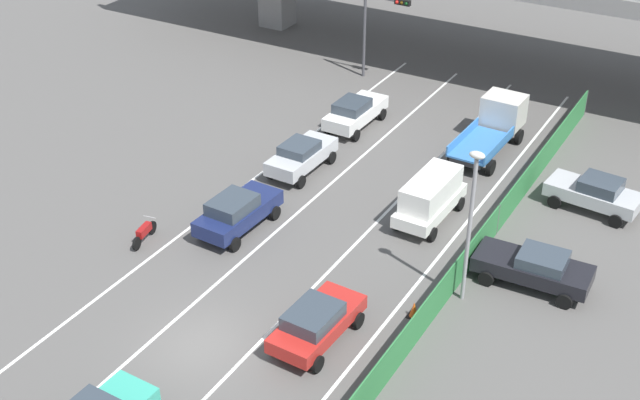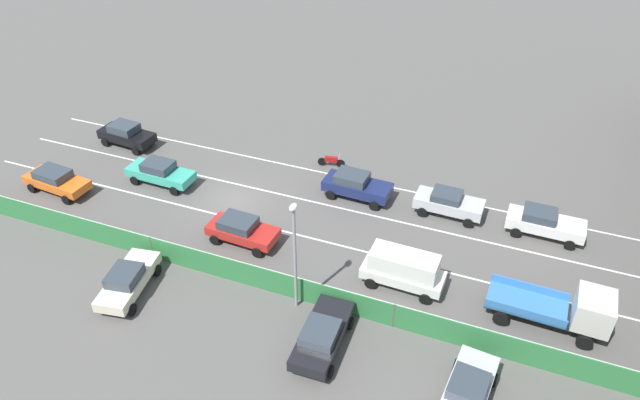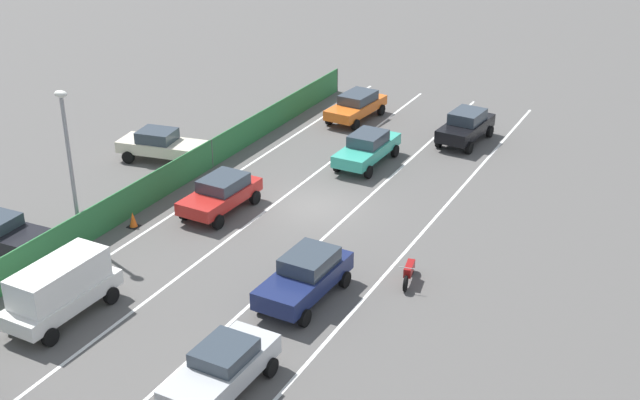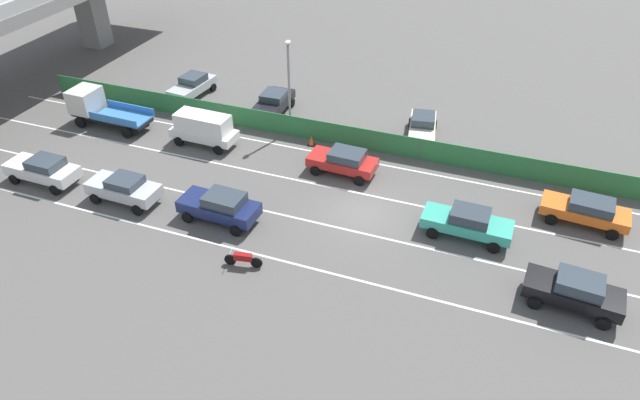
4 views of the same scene
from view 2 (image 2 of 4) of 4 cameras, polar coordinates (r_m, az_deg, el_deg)
name	(u,v)px [view 2 (image 2 of 4)]	position (r m, az deg, el deg)	size (l,w,h in m)	color
ground_plane	(236,201)	(39.16, -8.09, -0.08)	(300.00, 300.00, 0.00)	#565451
lane_line_left_edge	(341,176)	(41.21, 2.05, 2.29)	(0.14, 46.85, 0.01)	silver
lane_line_mid_left	(323,204)	(38.48, 0.27, -0.38)	(0.14, 46.85, 0.01)	silver
lane_line_mid_right	(302,236)	(35.89, -1.79, -3.46)	(0.14, 46.85, 0.01)	silver
lane_line_right_edge	(277,272)	(33.47, -4.17, -6.98)	(0.14, 46.85, 0.01)	silver
green_fence	(265,280)	(32.00, -5.35, -7.65)	(0.10, 42.95, 1.51)	#2D753D
car_sedan_red	(242,229)	(35.23, -7.57, -2.83)	(2.16, 4.28, 1.58)	red
car_sedan_navy	(356,185)	(38.69, 3.49, 1.47)	(2.15, 4.50, 1.73)	navy
car_taxi_teal	(160,172)	(41.45, -15.17, 2.62)	(2.03, 4.72, 1.64)	teal
car_van_white	(403,268)	(32.13, 8.05, -6.54)	(2.02, 4.48, 2.17)	silver
car_hatchback_white	(544,222)	(37.89, 20.82, -2.01)	(1.99, 4.55, 1.68)	silver
car_sedan_black	(126,134)	(46.72, -18.18, 6.07)	(2.24, 4.41, 1.73)	black
car_sedan_silver	(449,202)	(37.96, 12.29, -0.23)	(2.02, 4.30, 1.61)	#B7BABC
car_taxi_orange	(56,180)	(42.96, -24.11, 1.78)	(2.24, 4.66, 1.58)	orange
flatbed_truck_blue	(571,310)	(32.04, 23.03, -9.73)	(2.44, 5.89, 2.47)	black
motorcycle	(331,161)	(42.08, 1.10, 3.82)	(0.63, 1.93, 0.93)	black
parked_sedan_cream	(128,280)	(33.27, -18.06, -7.33)	(4.71, 2.53, 1.63)	beige
parked_sedan_dark	(322,335)	(29.01, 0.21, -12.87)	(4.71, 2.20, 1.58)	black
parked_wagon_silver	(468,389)	(27.78, 14.09, -17.28)	(4.37, 2.32, 1.65)	#B2B5B7
street_lamp	(295,247)	(28.85, -2.46, -4.53)	(0.60, 0.36, 6.55)	gray
traffic_cone	(271,277)	(32.76, -4.73, -7.40)	(0.47, 0.47, 0.69)	orange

